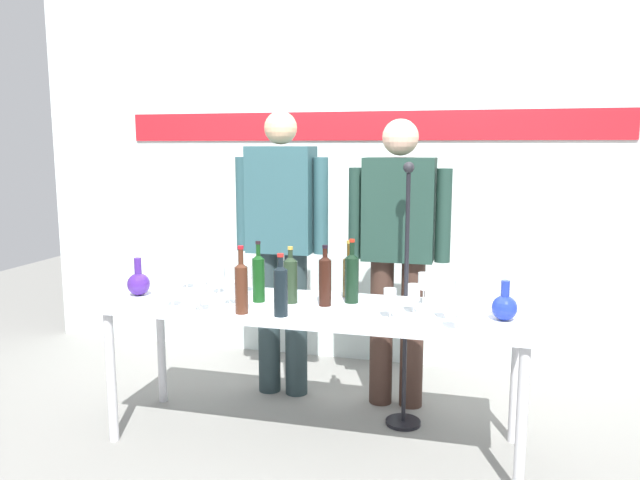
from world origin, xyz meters
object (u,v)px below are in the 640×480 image
Objects in this scene: decanter_blue_left at (139,283)px; wine_glass_right_1 at (414,293)px; wine_bottle_1 at (281,288)px; wine_glass_left_4 at (218,274)px; wine_bottle_4 at (290,278)px; wine_glass_left_2 at (172,286)px; wine_glass_right_2 at (424,282)px; wine_glass_right_3 at (461,288)px; presenter_right at (398,245)px; display_table at (313,317)px; wine_bottle_3 at (349,274)px; wine_glass_left_5 at (246,273)px; wine_bottle_5 at (352,276)px; wine_glass_right_5 at (390,297)px; wine_glass_right_0 at (446,298)px; wine_glass_right_4 at (456,307)px; wine_glass_left_3 at (200,290)px; wine_bottle_2 at (241,286)px; wine_bottle_6 at (258,276)px; wine_bottle_0 at (325,279)px; wine_glass_left_0 at (186,271)px; microphone_stand at (405,341)px; presenter_left at (282,236)px; wine_glass_left_1 at (230,288)px; decanter_blue_right at (504,307)px.

wine_glass_right_1 is at bearing 0.48° from decanter_blue_left.
wine_bottle_1 reaches higher than wine_glass_left_4.
wine_bottle_4 is 2.01× the size of wine_glass_left_2.
wine_glass_right_2 reaches higher than wine_glass_right_3.
presenter_right reaches higher than wine_glass_right_2.
wine_bottle_4 is 0.65m from wine_glass_right_1.
wine_glass_right_3 is at bearing 12.89° from display_table.
wine_bottle_3 is 1.04× the size of wine_bottle_4.
wine_bottle_1 reaches higher than wine_glass_left_5.
wine_glass_right_5 is (0.24, -0.25, -0.03)m from wine_bottle_5.
presenter_right is at bearing 113.82° from wine_glass_right_2.
wine_bottle_1 is 2.09× the size of wine_glass_right_0.
wine_glass_right_4 is 0.33m from wine_glass_right_5.
wine_glass_right_3 is (0.56, 0.06, -0.04)m from wine_bottle_5.
wine_glass_right_3 is at bearing 44.66° from wine_glass_right_5.
display_table is 0.60m from wine_glass_left_3.
wine_bottle_2 is at bearing -171.97° from wine_glass_right_0.
wine_bottle_1 is at bearing -49.04° from wine_bottle_6.
decanter_blue_left is 0.66× the size of wine_bottle_0.
presenter_right reaches higher than wine_bottle_6.
decanter_blue_left is 1.18m from wine_bottle_5.
presenter_right is 11.98× the size of wine_glass_left_0.
wine_glass_left_4 reaches higher than wine_glass_left_5.
decanter_blue_left is 1.67m from wine_glass_right_0.
wine_bottle_0 is at bearing -140.32° from microphone_stand.
wine_bottle_5 is at bearing -139.93° from microphone_stand.
decanter_blue_left is 0.14× the size of microphone_stand.
wine_glass_left_2 is at bearing -164.73° from wine_glass_right_3.
presenter_left is 14.13× the size of wine_glass_left_1.
wine_bottle_5 reaches higher than wine_glass_left_3.
wine_bottle_3 is 0.60m from wine_glass_right_3.
presenter_left is at bearing 145.00° from wine_glass_right_1.
wine_bottle_6 is (-0.30, -0.00, 0.20)m from display_table.
wine_bottle_5 is at bearing 158.89° from wine_glass_right_1.
microphone_stand is (0.57, 0.30, -0.39)m from wine_bottle_4.
decanter_blue_right is 1.31× the size of wine_glass_right_0.
wine_glass_left_2 is 1.30m from wine_glass_right_2.
wine_glass_right_0 is (1.67, -0.06, 0.04)m from decanter_blue_left.
decanter_blue_right is at bearing 11.78° from wine_glass_right_5.
presenter_right is 1.06m from wine_glass_left_4.
wine_bottle_1 is 0.83m from wine_glass_right_4.
wine_glass_right_0 is (0.50, -0.21, -0.04)m from wine_bottle_5.
wine_glass_right_1 is 0.16m from wine_glass_right_5.
wine_glass_left_0 is 0.53m from wine_glass_left_3.
wine_glass_left_1 is 0.84× the size of wine_glass_left_2.
wine_bottle_0 reaches higher than wine_glass_left_0.
decanter_blue_right is 1.25m from wine_bottle_6.
wine_bottle_4 is 0.82m from wine_glass_right_0.
wine_glass_left_3 is (0.30, -0.44, 0.01)m from wine_glass_left_0.
wine_bottle_3 is 1.85× the size of wine_glass_right_2.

